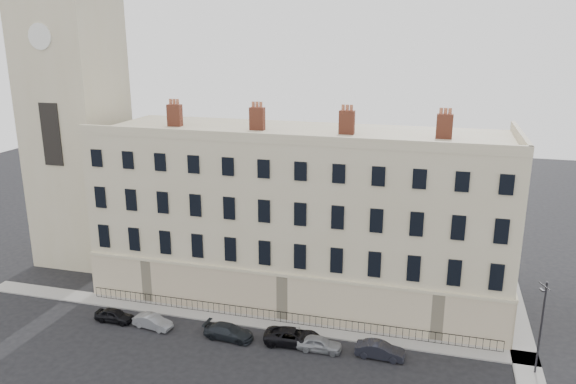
% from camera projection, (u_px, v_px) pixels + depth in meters
% --- Properties ---
extents(ground, '(160.00, 160.00, 0.00)m').
position_uv_depth(ground, '(340.00, 370.00, 40.24)').
color(ground, black).
rests_on(ground, ground).
extents(terrace, '(36.22, 12.22, 17.00)m').
position_uv_depth(terrace, '(301.00, 214.00, 50.82)').
color(terrace, '#C5B892').
rests_on(terrace, ground).
extents(church_tower, '(8.00, 8.13, 44.00)m').
position_uv_depth(church_tower, '(72.00, 81.00, 55.80)').
color(church_tower, '#C5B892').
rests_on(church_tower, ground).
extents(pavement_terrace, '(48.00, 2.00, 0.12)m').
position_uv_depth(pavement_terrace, '(234.00, 318.00, 47.42)').
color(pavement_terrace, gray).
rests_on(pavement_terrace, ground).
extents(pavement_east_return, '(2.00, 24.00, 0.12)m').
position_uv_depth(pavement_east_return, '(520.00, 338.00, 44.32)').
color(pavement_east_return, gray).
rests_on(pavement_east_return, ground).
extents(railings, '(35.00, 0.04, 0.96)m').
position_uv_depth(railings, '(281.00, 317.00, 46.63)').
color(railings, black).
rests_on(railings, ground).
extents(car_a, '(3.33, 1.39, 1.13)m').
position_uv_depth(car_a, '(114.00, 315.00, 46.87)').
color(car_a, black).
rests_on(car_a, ground).
extents(car_b, '(3.48, 1.64, 1.10)m').
position_uv_depth(car_b, '(153.00, 322.00, 45.86)').
color(car_b, slate).
rests_on(car_b, ground).
extents(car_c, '(4.14, 1.91, 1.17)m').
position_uv_depth(car_c, '(229.00, 332.00, 44.25)').
color(car_c, black).
rests_on(car_c, ground).
extents(car_d, '(4.63, 2.42, 1.25)m').
position_uv_depth(car_d, '(293.00, 337.00, 43.45)').
color(car_d, black).
rests_on(car_d, ground).
extents(car_e, '(3.46, 1.46, 1.17)m').
position_uv_depth(car_e, '(319.00, 344.00, 42.55)').
color(car_e, gray).
rests_on(car_e, ground).
extents(car_f, '(3.69, 1.39, 1.20)m').
position_uv_depth(car_f, '(380.00, 350.00, 41.63)').
color(car_f, black).
rests_on(car_f, ground).
extents(streetlamp, '(0.71, 1.45, 7.10)m').
position_uv_depth(streetlamp, '(541.00, 325.00, 38.65)').
color(streetlamp, '#2A2A2E').
rests_on(streetlamp, ground).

